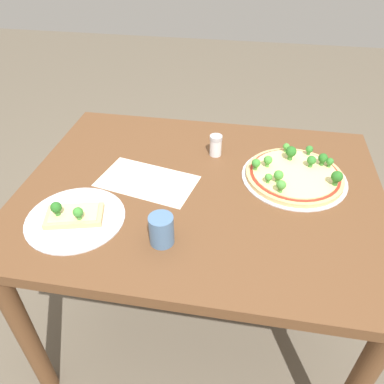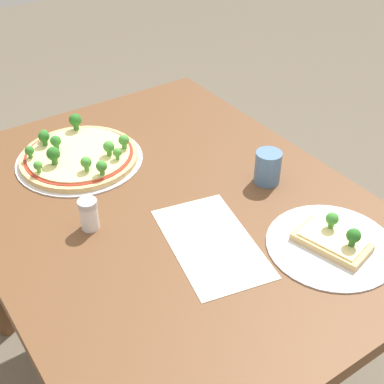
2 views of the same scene
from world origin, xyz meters
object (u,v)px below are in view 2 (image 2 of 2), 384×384
Objects in this scene: dining_table at (170,233)px; pizza_tray_whole at (79,155)px; drinking_cup at (268,167)px; condiment_shaker at (89,214)px; pizza_tray_slice at (332,242)px.

dining_table is 3.35× the size of pizza_tray_whole.
drinking_cup is 0.45m from condiment_shaker.
dining_table is at bearing 32.34° from pizza_tray_slice.
drinking_cup is (-0.07, -0.25, 0.14)m from dining_table.
dining_table is at bearing -96.17° from condiment_shaker.
dining_table is 0.24m from condiment_shaker.
pizza_tray_whole is at bearing -19.58° from condiment_shaker.
pizza_tray_slice reaches higher than dining_table.
pizza_tray_slice is 0.53m from condiment_shaker.
pizza_tray_whole is 0.69m from pizza_tray_slice.
condiment_shaker is (0.09, 0.44, -0.00)m from drinking_cup.
pizza_tray_whole is 0.29m from condiment_shaker.
dining_table is 0.40m from pizza_tray_slice.
dining_table is 0.33m from pizza_tray_whole.
condiment_shaker is (-0.27, 0.10, 0.02)m from pizza_tray_whole.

